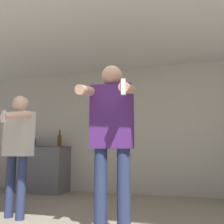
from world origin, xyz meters
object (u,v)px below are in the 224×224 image
at_px(person_woman_foreground, 112,132).
at_px(person_man_side, 18,141).
at_px(bottle_amber_bourbon, 59,140).
at_px(bottle_red_label, 34,142).
at_px(bottle_green_wine, 27,141).

distance_m(person_woman_foreground, person_man_side, 1.44).
xyz_separation_m(person_woman_foreground, person_man_side, (-1.39, 0.39, -0.06)).
bearing_deg(bottle_amber_bourbon, person_man_side, -79.54).
bearing_deg(bottle_red_label, person_woman_foreground, -43.42).
bearing_deg(bottle_red_label, bottle_amber_bourbon, 0.00).
bearing_deg(person_man_side, person_woman_foreground, -15.71).
relative_size(bottle_red_label, person_man_side, 0.17).
bearing_deg(person_woman_foreground, bottle_red_label, 136.58).
height_order(bottle_red_label, bottle_amber_bourbon, bottle_amber_bourbon).
height_order(bottle_green_wine, person_man_side, person_man_side).
bearing_deg(person_man_side, bottle_green_wine, 121.37).
bearing_deg(bottle_amber_bourbon, person_woman_foreground, -51.81).
distance_m(bottle_amber_bourbon, person_woman_foreground, 2.78).
height_order(bottle_red_label, person_man_side, person_man_side).
distance_m(bottle_red_label, bottle_amber_bourbon, 0.59).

